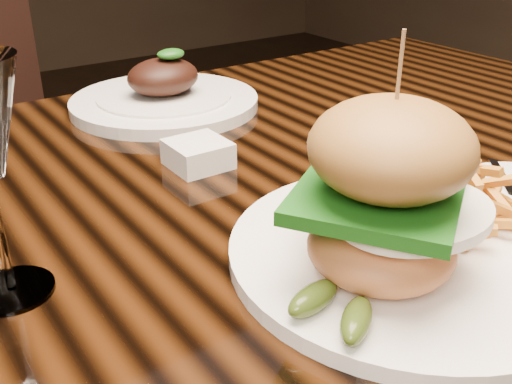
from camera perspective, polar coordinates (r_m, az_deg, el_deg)
dining_table at (r=0.72m, az=-3.99°, el=-5.16°), size 1.60×0.90×0.75m
burger_plate at (r=0.54m, az=14.73°, el=-1.44°), size 0.33×0.33×0.22m
ramekin at (r=0.74m, az=-5.54°, el=3.63°), size 0.08×0.08×0.03m
far_dish at (r=0.96m, az=-8.71°, el=8.94°), size 0.29×0.29×0.09m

